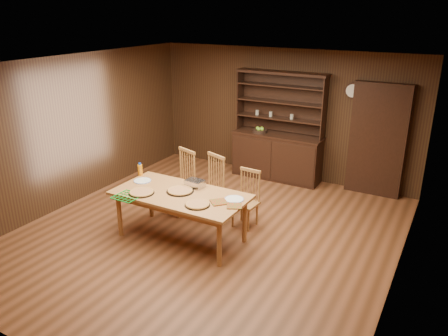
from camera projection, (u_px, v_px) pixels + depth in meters
The scene contains 20 objects.
floor at pixel (207, 233), 6.85m from camera, with size 6.00×6.00×0.00m, color brown.
room_shell at pixel (206, 137), 6.30m from camera, with size 6.00×6.00×6.00m.
china_hutch at pixel (277, 150), 8.89m from camera, with size 1.84×0.52×2.17m.
doorway at pixel (378, 140), 7.98m from camera, with size 1.00×0.18×2.10m, color black.
wall_clock at pixel (353, 91), 7.99m from camera, with size 0.30×0.05×0.30m.
dining_table at pixel (180, 198), 6.47m from camera, with size 2.00×1.00×0.75m.
chair_left at pixel (183, 179), 7.43m from camera, with size 0.57×0.55×1.10m.
chair_center at pixel (212, 184), 7.24m from camera, with size 0.56×0.55×1.08m.
chair_right at pixel (247, 196), 6.98m from camera, with size 0.41×0.39×0.94m.
pizza_left at pixel (142, 192), 6.45m from camera, with size 0.38×0.38×0.04m.
pizza_right at pixel (197, 204), 6.05m from camera, with size 0.36×0.36×0.04m.
pizza_center at pixel (180, 191), 6.50m from camera, with size 0.41×0.41×0.04m.
cooling_rack at pixel (128, 196), 6.34m from camera, with size 0.35×0.35×0.02m, color #0B9424, non-canonical shape.
plate_left at pixel (142, 181), 6.90m from camera, with size 0.28×0.28×0.02m.
plate_right at pixel (234, 199), 6.23m from camera, with size 0.28×0.28×0.02m.
foil_dish at pixel (195, 183), 6.67m from camera, with size 0.28×0.20×0.11m, color silver.
juice_bottle at pixel (140, 170), 7.12m from camera, with size 0.08×0.08×0.21m.
pot_holder_a at pixel (234, 206), 6.03m from camera, with size 0.20×0.20×0.02m, color red.
pot_holder_b at pixel (219, 202), 6.15m from camera, with size 0.22×0.22×0.02m, color red.
fruit_bowl at pixel (260, 130), 8.87m from camera, with size 0.30×0.30×0.12m.
Camera 1 is at (3.19, -5.16, 3.34)m, focal length 35.00 mm.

